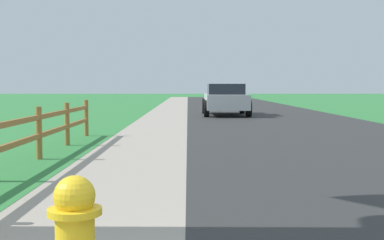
{
  "coord_description": "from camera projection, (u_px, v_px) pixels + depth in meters",
  "views": [
    {
      "loc": [
        0.02,
        -1.28,
        1.37
      ],
      "look_at": [
        0.11,
        9.37,
        0.65
      ],
      "focal_mm": 48.29,
      "sensor_mm": 36.0,
      "label": 1
    }
  ],
  "objects": [
    {
      "name": "ground_plane",
      "position": [
        187.0,
        112.0,
        26.31
      ],
      "size": [
        120.0,
        120.0,
        0.0
      ],
      "primitive_type": "plane",
      "color": "#32803D"
    },
    {
      "name": "curb_concrete",
      "position": [
        133.0,
        110.0,
        28.28
      ],
      "size": [
        6.0,
        66.0,
        0.01
      ],
      "primitive_type": "cube",
      "color": "#AB9D8F",
      "rests_on": "ground"
    },
    {
      "name": "grass_verge",
      "position": [
        105.0,
        110.0,
        28.27
      ],
      "size": [
        5.0,
        66.0,
        0.0
      ],
      "primitive_type": "cube",
      "color": "#32803D",
      "rests_on": "ground"
    },
    {
      "name": "parked_suv_silver",
      "position": [
        225.0,
        99.0,
        23.77
      ],
      "size": [
        2.06,
        4.57,
        1.44
      ],
      "color": "#B7BABF",
      "rests_on": "ground"
    },
    {
      "name": "road_asphalt",
      "position": [
        251.0,
        110.0,
        28.33
      ],
      "size": [
        7.0,
        66.0,
        0.01
      ],
      "primitive_type": "cube",
      "color": "#303030",
      "rests_on": "ground"
    }
  ]
}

